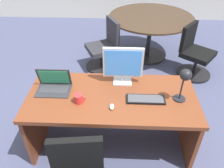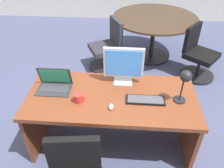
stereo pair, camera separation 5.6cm
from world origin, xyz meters
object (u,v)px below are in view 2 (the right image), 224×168
desk_lamp (185,80)px  monitor (124,64)px  meeting_table (154,27)px  desk (112,107)px  keyboard (145,100)px  mouse (111,107)px  laptop (55,82)px  meeting_chair_far (108,50)px  coffee_mug (79,98)px  meeting_chair_near (197,57)px

desk_lamp → monitor: bearing=152.7°
monitor → meeting_table: (0.49, 1.87, -0.35)m
desk → keyboard: keyboard is taller
desk → monitor: bearing=62.2°
keyboard → mouse: (-0.33, -0.13, 0.01)m
laptop → mouse: 0.69m
desk → meeting_chair_far: 1.70m
keyboard → desk: bearing=163.9°
desk_lamp → meeting_table: bearing=92.1°
keyboard → desk_lamp: 0.42m
mouse → meeting_chair_far: size_ratio=0.09×
desk → keyboard: size_ratio=4.54×
desk → laptop: laptop is taller
mouse → coffee_mug: size_ratio=0.70×
mouse → meeting_table: meeting_table is taller
laptop → keyboard: laptop is taller
monitor → mouse: monitor is taller
meeting_chair_near → meeting_chair_far: 1.51m
mouse → desk: bearing=92.0°
meeting_table → keyboard: bearing=-96.7°
monitor → desk: bearing=-117.8°
laptop → meeting_chair_near: size_ratio=0.41×
laptop → meeting_chair_far: bearing=75.8°
desk_lamp → meeting_table: (-0.08, 2.16, -0.39)m
monitor → keyboard: (0.23, -0.30, -0.22)m
mouse → meeting_chair_near: 2.21m
mouse → desk_lamp: size_ratio=0.21×
monitor → meeting_chair_far: bearing=101.9°
laptop → coffee_mug: (0.30, -0.21, -0.02)m
desk → laptop: 0.67m
monitor → keyboard: size_ratio=1.10×
desk → meeting_chair_far: meeting_chair_far is taller
laptop → meeting_chair_far: laptop is taller
monitor → meeting_table: monitor is taller
mouse → meeting_chair_near: (1.29, 1.74, -0.41)m
monitor → meeting_chair_far: 1.64m
desk_lamp → meeting_chair_far: desk_lamp is taller
laptop → desk: bearing=-5.5°
desk → mouse: mouse is taller
keyboard → desk_lamp: desk_lamp is taller
desk → meeting_chair_near: size_ratio=2.03×
laptop → coffee_mug: laptop is taller
laptop → coffee_mug: bearing=-35.9°
desk → keyboard: 0.41m
coffee_mug → meeting_table: 2.41m
meeting_chair_far → desk: bearing=-83.1°
desk → desk_lamp: bearing=-7.8°
keyboard → meeting_chair_near: 1.92m
keyboard → mouse: bearing=-158.3°
keyboard → coffee_mug: coffee_mug is taller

